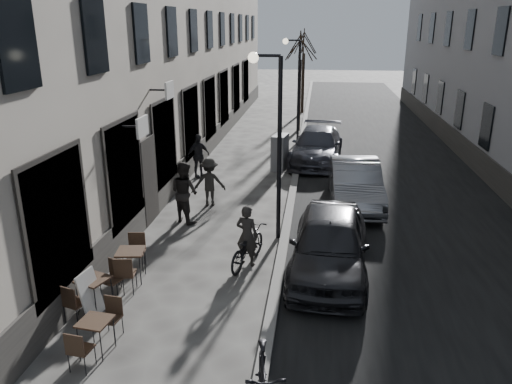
% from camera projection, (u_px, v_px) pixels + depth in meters
% --- Properties ---
extents(ground, '(120.00, 120.00, 0.00)m').
position_uv_depth(ground, '(249.00, 379.00, 8.53)').
color(ground, '#3C3A36').
rests_on(ground, ground).
extents(road, '(7.30, 60.00, 0.00)m').
position_uv_depth(road, '(378.00, 154.00, 23.11)').
color(road, black).
rests_on(road, ground).
extents(kerb, '(0.25, 60.00, 0.12)m').
position_uv_depth(kerb, '(300.00, 151.00, 23.52)').
color(kerb, '#65625E').
rests_on(kerb, ground).
extents(streetlamp_near, '(0.90, 0.28, 5.09)m').
position_uv_depth(streetlamp_near, '(273.00, 128.00, 13.17)').
color(streetlamp_near, black).
rests_on(streetlamp_near, ground).
extents(streetlamp_far, '(0.90, 0.28, 5.09)m').
position_uv_depth(streetlamp_far, '(296.00, 79.00, 24.45)').
color(streetlamp_far, black).
rests_on(streetlamp_far, ground).
extents(tree_near, '(2.40, 2.40, 5.70)m').
position_uv_depth(tree_near, '(300.00, 45.00, 26.78)').
color(tree_near, black).
rests_on(tree_near, ground).
extents(tree_far, '(2.40, 2.40, 5.70)m').
position_uv_depth(tree_far, '(304.00, 41.00, 32.41)').
color(tree_far, black).
rests_on(tree_far, ground).
extents(bistro_set_a, '(0.61, 1.38, 0.79)m').
position_uv_depth(bistro_set_a, '(96.00, 333.00, 9.11)').
color(bistro_set_a, black).
rests_on(bistro_set_a, ground).
extents(bistro_set_b, '(0.84, 1.49, 0.85)m').
position_uv_depth(bistro_set_b, '(94.00, 290.00, 10.50)').
color(bistro_set_b, black).
rests_on(bistro_set_b, ground).
extents(bistro_set_c, '(0.70, 1.55, 0.89)m').
position_uv_depth(bistro_set_c, '(131.00, 262.00, 11.70)').
color(bistro_set_c, black).
rests_on(bistro_set_c, ground).
extents(sign_board, '(0.43, 0.63, 1.03)m').
position_uv_depth(sign_board, '(92.00, 299.00, 10.20)').
color(sign_board, black).
rests_on(sign_board, ground).
extents(utility_cabinet, '(0.69, 1.05, 1.46)m').
position_uv_depth(utility_cabinet, '(280.00, 152.00, 20.53)').
color(utility_cabinet, slate).
rests_on(utility_cabinet, ground).
extents(bicycle, '(1.13, 1.95, 0.97)m').
position_uv_depth(bicycle, '(247.00, 247.00, 12.45)').
color(bicycle, black).
rests_on(bicycle, ground).
extents(cyclist_rider, '(0.66, 0.52, 1.58)m').
position_uv_depth(cyclist_rider, '(247.00, 235.00, 12.35)').
color(cyclist_rider, black).
rests_on(cyclist_rider, ground).
extents(pedestrian_near, '(1.16, 1.10, 1.88)m').
position_uv_depth(pedestrian_near, '(185.00, 192.00, 15.05)').
color(pedestrian_near, black).
rests_on(pedestrian_near, ground).
extents(pedestrian_mid, '(1.10, 0.72, 1.61)m').
position_uv_depth(pedestrian_mid, '(210.00, 182.00, 16.45)').
color(pedestrian_mid, black).
rests_on(pedestrian_mid, ground).
extents(pedestrian_far, '(1.02, 0.99, 1.71)m').
position_uv_depth(pedestrian_far, '(198.00, 156.00, 19.48)').
color(pedestrian_far, black).
rests_on(pedestrian_far, ground).
extents(car_near, '(2.10, 4.63, 1.54)m').
position_uv_depth(car_near, '(330.00, 244.00, 11.94)').
color(car_near, black).
rests_on(car_near, ground).
extents(car_mid, '(1.70, 4.53, 1.48)m').
position_uv_depth(car_mid, '(355.00, 183.00, 16.55)').
color(car_mid, gray).
rests_on(car_mid, ground).
extents(car_far, '(2.49, 5.18, 1.45)m').
position_uv_depth(car_far, '(317.00, 146.00, 21.64)').
color(car_far, '#373841').
rests_on(car_far, ground).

